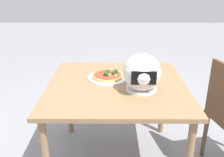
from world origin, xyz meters
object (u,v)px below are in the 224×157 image
object	(u,v)px
pizza	(108,75)
motorcycle_helmet	(142,73)
drinking_glass	(143,70)
dining_table	(117,93)

from	to	relation	value
pizza	motorcycle_helmet	world-z (taller)	motorcycle_helmet
pizza	drinking_glass	distance (m)	0.28
motorcycle_helmet	pizza	bearing A→B (deg)	-42.95
dining_table	motorcycle_helmet	xyz separation A→B (m)	(-0.17, 0.11, 0.21)
dining_table	drinking_glass	world-z (taller)	drinking_glass
pizza	drinking_glass	size ratio (longest dim) A/B	1.91
drinking_glass	dining_table	bearing A→B (deg)	31.81
pizza	drinking_glass	world-z (taller)	drinking_glass
dining_table	motorcycle_helmet	distance (m)	0.29
pizza	dining_table	bearing A→B (deg)	121.58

